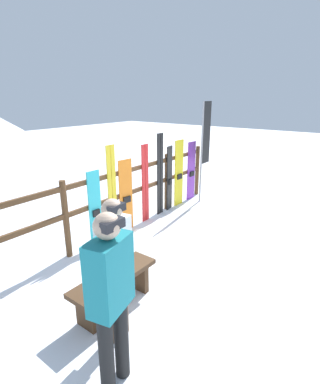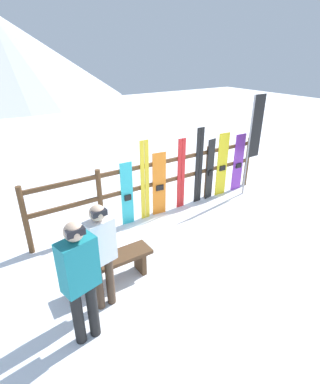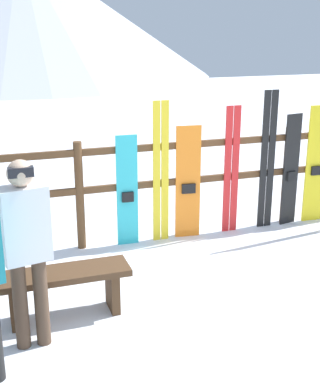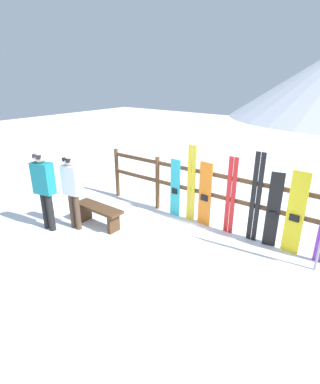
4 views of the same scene
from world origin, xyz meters
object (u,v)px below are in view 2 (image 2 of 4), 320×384
snowboard_cyan (127,194)px  ski_pair_black (199,166)px  snowboard_black_stripe (210,170)px  rental_flag (254,135)px  ski_pair_yellow (145,181)px  person_teal (80,276)px  snowboard_orange (159,184)px  bench (114,264)px  snowboard_yellow (222,165)px  ski_pair_red (181,174)px  person_white (101,250)px  snowboard_purple (238,163)px

snowboard_cyan → ski_pair_black: bearing=0.1°
snowboard_black_stripe → rental_flag: (1.02, -0.30, 0.77)m
snowboard_cyan → ski_pair_yellow: ski_pair_yellow is taller
rental_flag → person_teal: bearing=-159.1°
ski_pair_yellow → snowboard_orange: 0.39m
bench → ski_pair_black: 3.25m
snowboard_orange → snowboard_yellow: (1.83, 0.00, 0.08)m
bench → ski_pair_black: ski_pair_black is taller
snowboard_cyan → snowboard_black_stripe: snowboard_black_stripe is taller
bench → person_teal: (-0.73, -0.74, 0.65)m
ski_pair_yellow → snowboard_black_stripe: bearing=-0.1°
snowboard_cyan → ski_pair_yellow: (0.42, 0.00, 0.19)m
snowboard_orange → ski_pair_red: 0.59m
rental_flag → snowboard_yellow: bearing=154.6°
snowboard_cyan → person_teal: bearing=-128.2°
bench → person_white: (-0.32, -0.37, 0.61)m
ski_pair_red → snowboard_purple: ski_pair_red is taller
ski_pair_red → snowboard_black_stripe: ski_pair_red is taller
snowboard_orange → ski_pair_black: bearing=0.2°
snowboard_yellow → ski_pair_black: bearing=179.7°
snowboard_orange → snowboard_yellow: 1.83m
bench → ski_pair_yellow: ski_pair_yellow is taller
snowboard_orange → snowboard_purple: 2.39m
snowboard_orange → snowboard_cyan: bearing=-180.0°
snowboard_purple → rental_flag: bearing=-76.5°
ski_pair_red → snowboard_yellow: bearing=-0.2°
bench → snowboard_black_stripe: (3.21, 1.45, 0.40)m
snowboard_yellow → snowboard_purple: bearing=-0.0°
snowboard_yellow → rental_flag: 1.01m
person_white → rental_flag: size_ratio=0.66×
snowboard_yellow → person_white: bearing=-155.0°
ski_pair_yellow → rental_flag: (2.81, -0.30, 0.64)m
ski_pair_yellow → snowboard_cyan: bearing=-179.5°
snowboard_black_stripe → snowboard_yellow: 0.39m
person_teal → snowboard_purple: 5.36m
person_teal → snowboard_black_stripe: bearing=29.1°
snowboard_black_stripe → bench: bearing=-155.7°
ski_pair_black → snowboard_black_stripe: 0.39m
snowboard_purple → ski_pair_black: bearing=179.8°
ski_pair_red → snowboard_purple: bearing=-0.1°
ski_pair_yellow → snowboard_orange: bearing=-0.6°
bench → rental_flag: 4.53m
person_teal → snowboard_yellow: (4.32, 2.19, -0.20)m
ski_pair_yellow → snowboard_orange: size_ratio=1.22×
ski_pair_black → rental_flag: rental_flag is taller
ski_pair_yellow → person_teal: bearing=-134.3°
bench → snowboard_cyan: (0.99, 1.45, 0.34)m
snowboard_cyan → bench: bearing=-124.3°
bench → snowboard_cyan: 1.79m
ski_pair_yellow → ski_pair_red: (0.93, -0.00, -0.05)m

